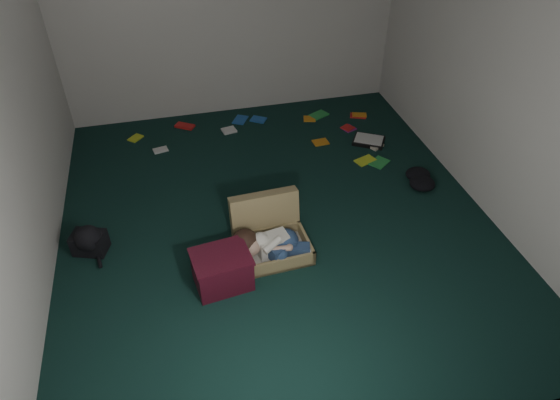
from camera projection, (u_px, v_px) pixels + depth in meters
name	position (u px, v px, depth m)	size (l,w,h in m)	color
floor	(276.00, 219.00, 4.79)	(4.50, 4.50, 0.00)	black
wall_back	(229.00, 7.00, 5.68)	(4.50, 4.50, 0.00)	silver
wall_front	(390.00, 317.00, 2.27)	(4.50, 4.50, 0.00)	silver
wall_left	(7.00, 127.00, 3.60)	(4.50, 4.50, 0.00)	silver
wall_right	(498.00, 70.00, 4.35)	(4.50, 4.50, 0.00)	silver
suitcase	(270.00, 234.00, 4.42)	(0.65, 0.64, 0.46)	#A08A58
person	(270.00, 244.00, 4.27)	(0.68, 0.32, 0.28)	white
maroon_bin	(222.00, 270.00, 4.05)	(0.51, 0.42, 0.32)	#430D1B
backpack	(89.00, 242.00, 4.39)	(0.35, 0.28, 0.21)	black
clothing_pile	(428.00, 175.00, 5.24)	(0.42, 0.34, 0.13)	black
paper_tray	(369.00, 141.00, 5.85)	(0.44, 0.41, 0.05)	black
book_scatter	(284.00, 133.00, 6.01)	(2.96, 1.53, 0.02)	#D3E829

